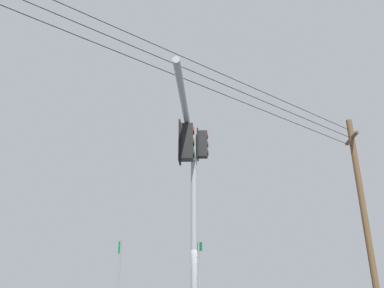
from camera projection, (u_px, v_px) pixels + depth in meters
signal_mast_assembly at (192, 174)px, 10.81m from camera, size 4.87×4.30×6.40m
utility_pole_wooden at (363, 209)px, 17.17m from camera, size 1.35×1.24×9.35m
route_sign_primary at (119, 273)px, 13.17m from camera, size 0.33×0.25×3.04m
route_sign_secondary at (199, 275)px, 13.59m from camera, size 0.38×0.12×3.06m
overhead_wire_span at (171, 62)px, 12.63m from camera, size 0.66×21.61×1.57m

